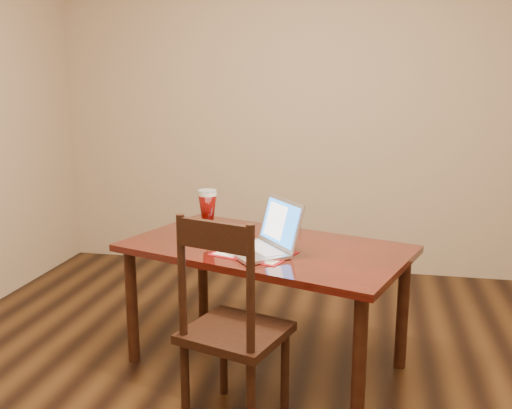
# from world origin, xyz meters

# --- Properties ---
(room_shell) EXTENTS (4.51, 5.01, 2.71)m
(room_shell) POSITION_xyz_m (0.00, 0.00, 1.76)
(room_shell) COLOR tan
(room_shell) RESTS_ON ground
(dining_table) EXTENTS (1.64, 1.24, 0.96)m
(dining_table) POSITION_xyz_m (-0.22, 0.79, 0.61)
(dining_table) COLOR #4D0D0A
(dining_table) RESTS_ON ground
(dining_chair) EXTENTS (0.52, 0.51, 0.99)m
(dining_chair) POSITION_xyz_m (-0.26, 0.21, 0.46)
(dining_chair) COLOR black
(dining_chair) RESTS_ON ground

